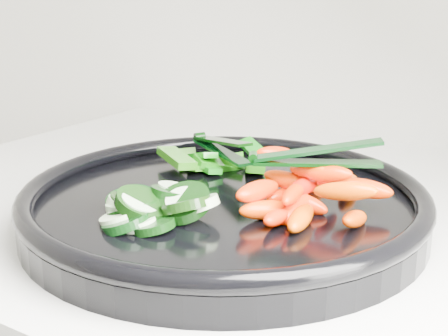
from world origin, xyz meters
The scene contains 6 objects.
veggie_tray centered at (-0.59, 1.62, 0.95)m, with size 0.43×0.43×0.04m.
cucumber_pile centered at (-0.63, 1.55, 0.96)m, with size 0.12×0.11×0.04m.
carrot_pile centered at (-0.52, 1.63, 0.97)m, with size 0.14×0.16×0.05m.
pepper_pile centered at (-0.66, 1.69, 0.96)m, with size 0.13×0.12×0.04m.
tong_carrot centered at (-0.51, 1.63, 1.00)m, with size 0.11×0.07×0.02m.
tong_pepper centered at (-0.65, 1.70, 0.98)m, with size 0.11×0.07×0.02m.
Camera 1 is at (-0.30, 1.16, 1.15)m, focal length 50.00 mm.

